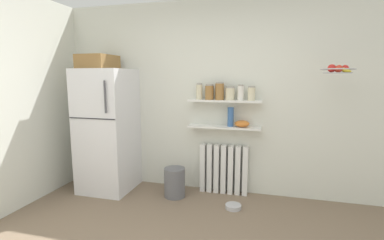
{
  "coord_description": "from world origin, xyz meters",
  "views": [
    {
      "loc": [
        0.65,
        -1.75,
        1.59
      ],
      "look_at": [
        -0.25,
        1.6,
        1.05
      ],
      "focal_mm": 26.14,
      "sensor_mm": 36.0,
      "label": 1
    }
  ],
  "objects_px": {
    "storage_jar_0": "(199,91)",
    "trash_bin": "(175,182)",
    "storage_jar_4": "(241,93)",
    "radiator": "(224,169)",
    "vase": "(231,117)",
    "refrigerator": "(107,127)",
    "shelf_bowl": "(242,124)",
    "hanging_fruit_basket": "(338,70)",
    "storage_jar_1": "(209,92)",
    "pet_food_bowl": "(233,207)",
    "storage_jar_2": "(220,91)",
    "storage_jar_5": "(251,93)",
    "storage_jar_3": "(230,93)"
  },
  "relations": [
    {
      "from": "storage_jar_0",
      "to": "trash_bin",
      "type": "xyz_separation_m",
      "value": [
        -0.27,
        -0.27,
        -1.2
      ]
    },
    {
      "from": "storage_jar_0",
      "to": "storage_jar_4",
      "type": "xyz_separation_m",
      "value": [
        0.55,
        0.0,
        -0.01
      ]
    },
    {
      "from": "radiator",
      "to": "trash_bin",
      "type": "xyz_separation_m",
      "value": [
        -0.61,
        -0.3,
        -0.14
      ]
    },
    {
      "from": "storage_jar_0",
      "to": "vase",
      "type": "bearing_deg",
      "value": 0.0
    },
    {
      "from": "storage_jar_0",
      "to": "refrigerator",
      "type": "bearing_deg",
      "value": -169.21
    },
    {
      "from": "shelf_bowl",
      "to": "hanging_fruit_basket",
      "type": "bearing_deg",
      "value": -16.22
    },
    {
      "from": "radiator",
      "to": "storage_jar_1",
      "type": "bearing_deg",
      "value": -171.68
    },
    {
      "from": "shelf_bowl",
      "to": "pet_food_bowl",
      "type": "relative_size",
      "value": 0.99
    },
    {
      "from": "radiator",
      "to": "hanging_fruit_basket",
      "type": "distance_m",
      "value": 1.86
    },
    {
      "from": "hanging_fruit_basket",
      "to": "storage_jar_2",
      "type": "bearing_deg",
      "value": 167.33
    },
    {
      "from": "storage_jar_2",
      "to": "storage_jar_5",
      "type": "relative_size",
      "value": 1.27
    },
    {
      "from": "storage_jar_2",
      "to": "shelf_bowl",
      "type": "relative_size",
      "value": 1.22
    },
    {
      "from": "storage_jar_2",
      "to": "vase",
      "type": "relative_size",
      "value": 0.92
    },
    {
      "from": "radiator",
      "to": "storage_jar_4",
      "type": "relative_size",
      "value": 3.32
    },
    {
      "from": "radiator",
      "to": "storage_jar_1",
      "type": "distance_m",
      "value": 1.07
    },
    {
      "from": "vase",
      "to": "storage_jar_2",
      "type": "bearing_deg",
      "value": 180.0
    },
    {
      "from": "storage_jar_2",
      "to": "shelf_bowl",
      "type": "distance_m",
      "value": 0.52
    },
    {
      "from": "storage_jar_1",
      "to": "storage_jar_4",
      "type": "height_order",
      "value": "same"
    },
    {
      "from": "storage_jar_4",
      "to": "shelf_bowl",
      "type": "xyz_separation_m",
      "value": [
        0.03,
        0.0,
        -0.41
      ]
    },
    {
      "from": "shelf_bowl",
      "to": "vase",
      "type": "bearing_deg",
      "value": 180.0
    },
    {
      "from": "pet_food_bowl",
      "to": "storage_jar_2",
      "type": "bearing_deg",
      "value": 121.61
    },
    {
      "from": "refrigerator",
      "to": "storage_jar_5",
      "type": "height_order",
      "value": "refrigerator"
    },
    {
      "from": "radiator",
      "to": "shelf_bowl",
      "type": "height_order",
      "value": "shelf_bowl"
    },
    {
      "from": "refrigerator",
      "to": "storage_jar_2",
      "type": "distance_m",
      "value": 1.64
    },
    {
      "from": "storage_jar_5",
      "to": "shelf_bowl",
      "type": "distance_m",
      "value": 0.41
    },
    {
      "from": "storage_jar_3",
      "to": "hanging_fruit_basket",
      "type": "relative_size",
      "value": 0.5
    },
    {
      "from": "refrigerator",
      "to": "shelf_bowl",
      "type": "height_order",
      "value": "refrigerator"
    },
    {
      "from": "trash_bin",
      "to": "refrigerator",
      "type": "bearing_deg",
      "value": 178.32
    },
    {
      "from": "shelf_bowl",
      "to": "radiator",
      "type": "bearing_deg",
      "value": 172.68
    },
    {
      "from": "storage_jar_2",
      "to": "trash_bin",
      "type": "relative_size",
      "value": 0.6
    },
    {
      "from": "storage_jar_5",
      "to": "storage_jar_1",
      "type": "bearing_deg",
      "value": 180.0
    },
    {
      "from": "trash_bin",
      "to": "pet_food_bowl",
      "type": "bearing_deg",
      "value": -10.7
    },
    {
      "from": "storage_jar_0",
      "to": "pet_food_bowl",
      "type": "xyz_separation_m",
      "value": [
        0.53,
        -0.42,
        -1.37
      ]
    },
    {
      "from": "radiator",
      "to": "storage_jar_2",
      "type": "relative_size",
      "value": 2.87
    },
    {
      "from": "storage_jar_4",
      "to": "hanging_fruit_basket",
      "type": "distance_m",
      "value": 1.13
    },
    {
      "from": "radiator",
      "to": "storage_jar_3",
      "type": "height_order",
      "value": "storage_jar_3"
    },
    {
      "from": "storage_jar_5",
      "to": "hanging_fruit_basket",
      "type": "relative_size",
      "value": 0.52
    },
    {
      "from": "trash_bin",
      "to": "storage_jar_0",
      "type": "bearing_deg",
      "value": 45.13
    },
    {
      "from": "storage_jar_5",
      "to": "trash_bin",
      "type": "bearing_deg",
      "value": -164.18
    },
    {
      "from": "storage_jar_3",
      "to": "hanging_fruit_basket",
      "type": "height_order",
      "value": "hanging_fruit_basket"
    },
    {
      "from": "storage_jar_5",
      "to": "storage_jar_2",
      "type": "bearing_deg",
      "value": 180.0
    },
    {
      "from": "vase",
      "to": "pet_food_bowl",
      "type": "height_order",
      "value": "vase"
    },
    {
      "from": "storage_jar_0",
      "to": "shelf_bowl",
      "type": "relative_size",
      "value": 1.12
    },
    {
      "from": "storage_jar_1",
      "to": "vase",
      "type": "distance_m",
      "value": 0.43
    },
    {
      "from": "pet_food_bowl",
      "to": "hanging_fruit_basket",
      "type": "xyz_separation_m",
      "value": [
        1.07,
        0.12,
        1.64
      ]
    },
    {
      "from": "trash_bin",
      "to": "hanging_fruit_basket",
      "type": "distance_m",
      "value": 2.38
    },
    {
      "from": "storage_jar_4",
      "to": "hanging_fruit_basket",
      "type": "relative_size",
      "value": 0.57
    },
    {
      "from": "radiator",
      "to": "storage_jar_5",
      "type": "bearing_deg",
      "value": -5.02
    },
    {
      "from": "storage_jar_3",
      "to": "pet_food_bowl",
      "type": "xyz_separation_m",
      "value": [
        0.12,
        -0.42,
        -1.35
      ]
    },
    {
      "from": "storage_jar_1",
      "to": "shelf_bowl",
      "type": "height_order",
      "value": "storage_jar_1"
    }
  ]
}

